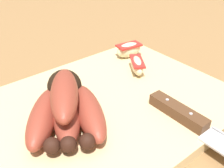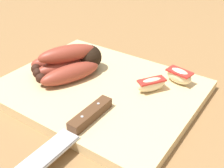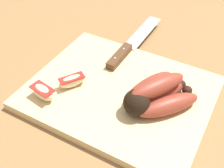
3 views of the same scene
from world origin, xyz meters
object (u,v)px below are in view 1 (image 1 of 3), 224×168
(chefs_knife, at_px, (205,129))
(apple_wedge_middle, at_px, (129,49))
(apple_wedge_near, at_px, (137,65))
(banana_bunch, at_px, (66,106))

(chefs_knife, distance_m, apple_wedge_middle, 0.26)
(chefs_knife, bearing_deg, apple_wedge_near, -103.67)
(banana_bunch, bearing_deg, apple_wedge_middle, -154.99)
(chefs_knife, relative_size, apple_wedge_middle, 4.63)
(apple_wedge_middle, bearing_deg, banana_bunch, 25.01)
(apple_wedge_near, xyz_separation_m, apple_wedge_middle, (-0.03, -0.06, 0.00))
(chefs_knife, distance_m, apple_wedge_near, 0.19)
(apple_wedge_near, distance_m, apple_wedge_middle, 0.07)
(banana_bunch, height_order, apple_wedge_middle, banana_bunch)
(chefs_knife, xyz_separation_m, apple_wedge_near, (-0.05, -0.19, 0.01))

